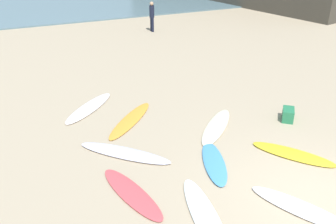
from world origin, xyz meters
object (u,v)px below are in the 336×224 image
at_px(surfboard_5, 206,218).
at_px(beach_cooler, 288,115).
at_px(surfboard_4, 130,120).
at_px(beachgoer_mid, 152,15).
at_px(surfboard_6, 216,126).
at_px(surfboard_0, 125,153).
at_px(surfboard_1, 89,108).
at_px(surfboard_2, 214,162).
at_px(surfboard_3, 293,154).
at_px(surfboard_8, 302,209).
at_px(surfboard_7, 132,193).

xyz_separation_m(surfboard_5, beach_cooler, (4.41, 2.62, 0.15)).
height_order(surfboard_4, beachgoer_mid, beachgoer_mid).
bearing_deg(surfboard_6, beachgoer_mid, 122.97).
bearing_deg(surfboard_0, surfboard_6, -39.55).
bearing_deg(surfboard_6, surfboard_4, -167.86).
distance_m(surfboard_1, surfboard_6, 4.18).
distance_m(surfboard_2, surfboard_3, 2.10).
bearing_deg(surfboard_8, surfboard_5, 136.63).
distance_m(surfboard_0, beach_cooler, 5.12).
xyz_separation_m(surfboard_0, surfboard_4, (0.77, 1.69, -0.01)).
relative_size(surfboard_0, surfboard_6, 1.07).
bearing_deg(surfboard_2, surfboard_4, -48.53).
bearing_deg(surfboard_6, surfboard_8, -47.69).
relative_size(surfboard_4, surfboard_6, 1.08).
bearing_deg(surfboard_5, surfboard_6, -113.83).
bearing_deg(surfboard_2, surfboard_7, 27.46).
xyz_separation_m(surfboard_0, surfboard_7, (-0.37, -1.57, -0.01)).
height_order(surfboard_5, beachgoer_mid, beachgoer_mid).
height_order(surfboard_0, surfboard_5, surfboard_0).
bearing_deg(surfboard_5, surfboard_4, -79.55).
bearing_deg(surfboard_4, surfboard_6, -169.47).
height_order(surfboard_0, surfboard_1, surfboard_0).
distance_m(surfboard_1, surfboard_3, 6.39).
bearing_deg(surfboard_4, surfboard_5, 134.27).
bearing_deg(surfboard_7, surfboard_1, 74.70).
xyz_separation_m(surfboard_1, beachgoer_mid, (5.88, 8.69, 0.91)).
height_order(surfboard_1, beachgoer_mid, beachgoer_mid).
bearing_deg(beach_cooler, surfboard_0, 176.82).
distance_m(surfboard_5, surfboard_6, 3.82).
bearing_deg(beach_cooler, beachgoer_mid, 87.15).
bearing_deg(beachgoer_mid, surfboard_4, 155.79).
height_order(surfboard_4, surfboard_5, surfboard_5).
bearing_deg(surfboard_8, surfboard_6, 59.87).
xyz_separation_m(surfboard_1, surfboard_3, (4.05, -4.94, 0.01)).
relative_size(surfboard_6, beach_cooler, 4.37).
height_order(surfboard_2, surfboard_5, surfboard_2).
distance_m(surfboard_3, surfboard_6, 2.31).
bearing_deg(beachgoer_mid, surfboard_2, 165.57).
distance_m(surfboard_2, surfboard_4, 3.22).
bearing_deg(surfboard_1, surfboard_8, -21.12).
relative_size(surfboard_0, surfboard_4, 0.99).
distance_m(surfboard_0, surfboard_4, 1.86).
xyz_separation_m(surfboard_4, surfboard_7, (-1.14, -3.26, 0.00)).
xyz_separation_m(surfboard_5, beachgoer_mid, (5.01, 14.67, 0.90)).
relative_size(surfboard_3, beach_cooler, 3.85).
bearing_deg(surfboard_0, surfboard_4, 21.72).
xyz_separation_m(surfboard_2, surfboard_7, (-2.23, -0.23, -0.01)).
bearing_deg(surfboard_7, surfboard_3, -16.67).
distance_m(surfboard_7, surfboard_8, 3.56).
distance_m(surfboard_0, surfboard_3, 4.32).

